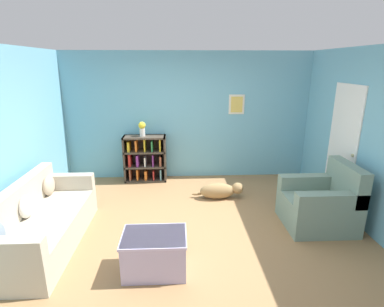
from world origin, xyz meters
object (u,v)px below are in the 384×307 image
at_px(coffee_table, 155,252).
at_px(dog, 220,190).
at_px(couch, 41,224).
at_px(bookshelf, 145,159).
at_px(vase, 142,128).
at_px(recliner_chair, 321,204).

bearing_deg(coffee_table, dog, 61.77).
relative_size(couch, bookshelf, 2.11).
bearing_deg(couch, vase, 64.22).
height_order(couch, coffee_table, couch).
height_order(coffee_table, dog, coffee_table).
bearing_deg(couch, bookshelf, 63.84).
bearing_deg(coffee_table, bookshelf, 97.83).
distance_m(couch, vase, 2.68).
height_order(couch, vase, vase).
bearing_deg(couch, recliner_chair, 4.84).
distance_m(coffee_table, vase, 3.06).
bearing_deg(recliner_chair, coffee_table, -158.80).
xyz_separation_m(bookshelf, dog, (1.44, -0.98, -0.31)).
bearing_deg(coffee_table, couch, 158.72).
height_order(recliner_chair, vase, vase).
bearing_deg(dog, bookshelf, 145.77).
relative_size(coffee_table, dog, 0.79).
bearing_deg(couch, dog, 27.40).
height_order(couch, recliner_chair, recliner_chair).
bearing_deg(vase, recliner_chair, -34.70).
height_order(recliner_chair, dog, recliner_chair).
xyz_separation_m(coffee_table, dog, (1.04, 1.94, -0.10)).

